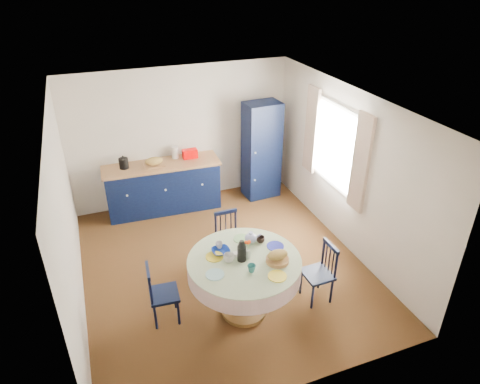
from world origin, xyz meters
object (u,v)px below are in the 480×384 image
at_px(pantry_cabinet, 261,151).
at_px(chair_far, 229,239).
at_px(mug_b, 252,268).
at_px(mug_c, 261,240).
at_px(kitchen_counter, 163,186).
at_px(dining_table, 245,268).
at_px(chair_left, 161,293).
at_px(mug_a, 229,258).
at_px(chair_right, 320,272).
at_px(mug_d, 219,245).
at_px(cobalt_bowl, 221,251).

relative_size(pantry_cabinet, chair_far, 2.14).
relative_size(mug_b, mug_c, 0.93).
relative_size(kitchen_counter, mug_c, 18.80).
bearing_deg(mug_b, dining_table, 87.66).
distance_m(chair_left, mug_c, 1.42).
bearing_deg(mug_a, chair_left, 165.08).
relative_size(chair_right, mug_d, 8.77).
bearing_deg(mug_b, kitchen_counter, 97.33).
height_order(mug_c, cobalt_bowl, mug_c).
xyz_separation_m(mug_b, mug_d, (-0.21, 0.57, -0.00)).
distance_m(mug_b, cobalt_bowl, 0.51).
bearing_deg(pantry_cabinet, mug_c, -116.50).
xyz_separation_m(dining_table, mug_c, (0.32, 0.26, 0.17)).
bearing_deg(chair_right, pantry_cabinet, 170.84).
height_order(chair_right, cobalt_bowl, cobalt_bowl).
bearing_deg(chair_far, pantry_cabinet, 53.64).
xyz_separation_m(pantry_cabinet, dining_table, (-1.44, -2.85, -0.19)).
xyz_separation_m(mug_c, mug_d, (-0.54, 0.06, 0.00)).
distance_m(dining_table, mug_d, 0.43).
bearing_deg(kitchen_counter, mug_a, -82.71).
bearing_deg(chair_left, mug_c, -84.91).
distance_m(pantry_cabinet, mug_c, 2.82).
relative_size(kitchen_counter, chair_far, 2.41).
height_order(dining_table, cobalt_bowl, dining_table).
xyz_separation_m(pantry_cabinet, mug_d, (-1.66, -2.52, -0.02)).
xyz_separation_m(chair_right, mug_b, (-1.04, -0.14, 0.47)).
xyz_separation_m(chair_left, mug_d, (0.80, 0.07, 0.47)).
height_order(kitchen_counter, mug_c, kitchen_counter).
bearing_deg(mug_d, mug_b, -69.50).
bearing_deg(cobalt_bowl, chair_far, 64.45).
bearing_deg(cobalt_bowl, mug_c, 3.96).
distance_m(chair_right, mug_b, 1.15).
relative_size(pantry_cabinet, mug_a, 14.10).
bearing_deg(mug_d, mug_c, -6.77).
distance_m(mug_b, mug_d, 0.60).
height_order(mug_d, cobalt_bowl, mug_d).
distance_m(chair_right, mug_a, 1.32).
xyz_separation_m(chair_far, mug_b, (-0.16, -1.27, 0.46)).
relative_size(mug_c, mug_d, 1.14).
bearing_deg(mug_a, chair_right, -6.21).
height_order(chair_far, mug_a, mug_a).
bearing_deg(chair_left, chair_far, -51.72).
bearing_deg(mug_a, mug_b, -55.59).
bearing_deg(kitchen_counter, mug_b, -79.77).
xyz_separation_m(pantry_cabinet, mug_c, (-1.13, -2.59, -0.02)).
bearing_deg(pantry_cabinet, chair_left, -136.44).
height_order(chair_left, mug_a, mug_a).
bearing_deg(cobalt_bowl, mug_d, 82.98).
relative_size(chair_far, mug_a, 6.59).
relative_size(pantry_cabinet, mug_d, 18.96).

